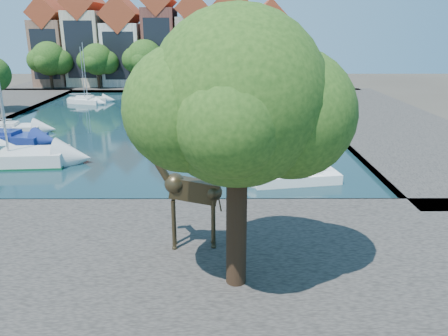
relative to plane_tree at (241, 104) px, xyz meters
name	(u,v)px	position (x,y,z in m)	size (l,w,h in m)	color
ground	(107,206)	(-7.62, 9.01, -7.67)	(160.00, 160.00, 0.00)	#38332B
water_basin	(161,123)	(-7.62, 33.01, -7.63)	(38.00, 50.00, 0.08)	black
near_quay	(68,262)	(-7.62, 2.01, -7.42)	(50.00, 14.00, 0.50)	#46413D
far_quay	(184,85)	(-7.62, 65.01, -7.42)	(60.00, 16.00, 0.50)	#46413D
right_quay	(382,121)	(17.38, 33.01, -7.42)	(14.00, 52.00, 0.50)	#46413D
plane_tree	(241,104)	(0.00, 0.00, 0.00)	(8.32, 6.40, 10.62)	#332114
townhouse_west_end	(54,45)	(-30.62, 64.99, -0.31)	(5.44, 9.18, 14.93)	#865E49
townhouse_west_mid	(87,40)	(-24.62, 64.99, 0.56)	(5.94, 9.18, 16.79)	beige
townhouse_west_inner	(124,45)	(-18.12, 64.99, -0.32)	(6.43, 9.18, 15.15)	silver
townhouse_center	(161,39)	(-11.62, 64.99, 0.69)	(5.44, 9.18, 16.93)	brown
townhouse_east_inner	(195,43)	(-5.62, 64.99, 0.06)	(5.94, 9.18, 15.79)	tan
townhouse_east_mid	(231,41)	(0.88, 64.99, 0.43)	(6.43, 9.18, 16.65)	beige
townhouse_east_end	(268,46)	(7.38, 64.99, -0.56)	(5.44, 9.18, 14.43)	brown
far_tree_far_west	(50,60)	(-29.51, 59.50, -2.49)	(7.28, 5.60, 7.68)	#332114
far_tree_west	(98,60)	(-21.52, 59.50, -2.60)	(6.76, 5.20, 7.36)	#332114
far_tree_mid_west	(146,59)	(-13.51, 59.50, -2.38)	(7.80, 6.00, 8.00)	#332114
far_tree_mid_east	(193,60)	(-5.52, 59.50, -2.54)	(7.02, 5.40, 7.52)	#332114
far_tree_east	(241,59)	(2.49, 59.50, -2.43)	(7.54, 5.80, 7.84)	#332114
far_tree_far_east	(289,60)	(10.48, 59.50, -2.60)	(6.76, 5.20, 7.36)	#332114
giraffe_statue	(187,190)	(-2.25, 3.03, -4.36)	(4.01, 0.81, 5.73)	#372D1B
sailboat_left_b	(7,136)	(-20.79, 24.29, -6.98)	(7.35, 3.61, 13.18)	navy
sailboat_left_c	(6,127)	(-22.62, 28.10, -7.02)	(6.91, 2.98, 11.06)	silver
sailboat_left_d	(85,100)	(-20.01, 46.01, -7.11)	(4.78, 2.84, 7.74)	silver
sailboat_left_e	(87,99)	(-20.11, 47.47, -7.10)	(5.58, 2.48, 8.27)	silver
sailboat_right_a	(296,175)	(4.38, 13.01, -7.07)	(6.24, 3.09, 10.02)	white
sailboat_right_b	(277,138)	(4.38, 23.56, -7.06)	(6.54, 2.43, 10.92)	navy
sailboat_right_c	(265,113)	(4.38, 35.60, -6.97)	(6.53, 3.56, 12.16)	silver
sailboat_right_d	(279,99)	(7.38, 46.85, -7.13)	(5.42, 2.46, 7.27)	white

